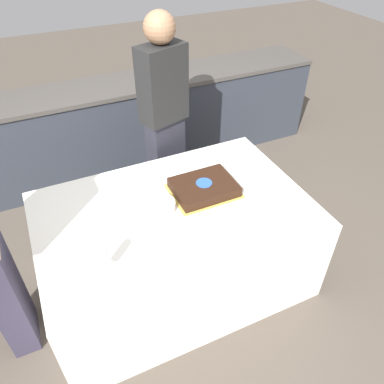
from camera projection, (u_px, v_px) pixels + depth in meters
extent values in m
plane|color=brown|center=(177.00, 277.00, 2.94)|extent=(14.00, 14.00, 0.00)
cube|color=#333842|center=(112.00, 130.00, 3.83)|extent=(4.40, 0.55, 0.88)
cube|color=#4C4742|center=(106.00, 88.00, 3.54)|extent=(4.40, 0.58, 0.04)
cube|color=white|center=(176.00, 246.00, 2.71)|extent=(1.81, 1.19, 0.72)
cube|color=gold|center=(204.00, 191.00, 2.62)|extent=(0.46, 0.37, 0.00)
cube|color=black|center=(204.00, 187.00, 2.60)|extent=(0.42, 0.33, 0.07)
cylinder|color=#2D5BB7|center=(204.00, 183.00, 2.58)|extent=(0.11, 0.11, 0.00)
cylinder|color=white|center=(157.00, 206.00, 2.46)|extent=(0.24, 0.24, 0.05)
cylinder|color=white|center=(106.00, 271.00, 2.08)|extent=(0.06, 0.06, 0.00)
cylinder|color=white|center=(105.00, 266.00, 2.05)|extent=(0.01, 0.01, 0.08)
cylinder|color=white|center=(102.00, 254.00, 1.99)|extent=(0.06, 0.06, 0.12)
cylinder|color=white|center=(190.00, 165.00, 2.87)|extent=(0.20, 0.20, 0.00)
cube|color=#282833|center=(167.00, 166.00, 3.30)|extent=(0.34, 0.24, 0.93)
cube|color=black|center=(162.00, 84.00, 2.82)|extent=(0.40, 0.30, 0.59)
sphere|color=#936B4C|center=(160.00, 27.00, 2.56)|extent=(0.23, 0.23, 0.23)
cube|color=#383347|center=(6.00, 292.00, 2.28)|extent=(0.16, 0.34, 0.92)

